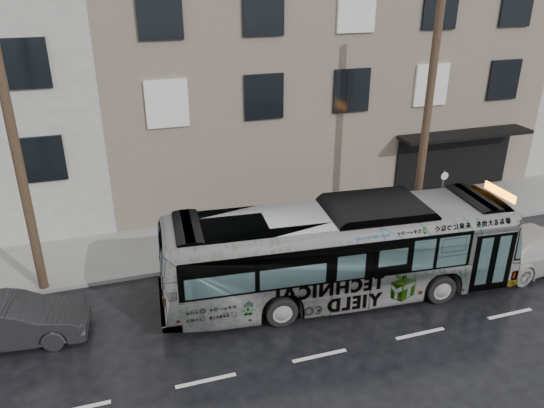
{
  "coord_description": "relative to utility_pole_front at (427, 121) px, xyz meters",
  "views": [
    {
      "loc": [
        -4.83,
        -13.25,
        9.87
      ],
      "look_at": [
        0.21,
        2.5,
        2.47
      ],
      "focal_mm": 35.0,
      "sensor_mm": 36.0,
      "label": 1
    }
  ],
  "objects": [
    {
      "name": "utility_pole_rear",
      "position": [
        -14.0,
        0.0,
        0.0
      ],
      "size": [
        0.3,
        0.3,
        9.0
      ],
      "primitive_type": "cylinder",
      "color": "#4D3926",
      "rests_on": "sidewalk"
    },
    {
      "name": "ground",
      "position": [
        -6.5,
        -3.3,
        -4.65
      ],
      "size": [
        120.0,
        120.0,
        0.0
      ],
      "primitive_type": "plane",
      "color": "black",
      "rests_on": "ground"
    },
    {
      "name": "building_taupe",
      "position": [
        -1.5,
        9.4,
        0.85
      ],
      "size": [
        20.0,
        12.0,
        11.0
      ],
      "primitive_type": "cube",
      "color": "gray",
      "rests_on": "ground"
    },
    {
      "name": "utility_pole_front",
      "position": [
        0.0,
        0.0,
        0.0
      ],
      "size": [
        0.3,
        0.3,
        9.0
      ],
      "primitive_type": "cylinder",
      "color": "#4D3926",
      "rests_on": "sidewalk"
    },
    {
      "name": "sidewalk",
      "position": [
        -6.5,
        1.6,
        -4.58
      ],
      "size": [
        90.0,
        3.6,
        0.15
      ],
      "primitive_type": "cube",
      "color": "gray",
      "rests_on": "ground"
    },
    {
      "name": "white_sedan",
      "position": [
        2.73,
        -3.58,
        -3.91
      ],
      "size": [
        5.27,
        2.55,
        1.48
      ],
      "primitive_type": "imported",
      "rotation": [
        0.0,
        0.0,
        1.67
      ],
      "color": "beige",
      "rests_on": "ground"
    },
    {
      "name": "bus",
      "position": [
        -4.77,
        -3.15,
        -3.05
      ],
      "size": [
        11.63,
        3.56,
        3.19
      ],
      "primitive_type": "imported",
      "rotation": [
        0.0,
        0.0,
        1.49
      ],
      "color": "#B2B2B2",
      "rests_on": "ground"
    },
    {
      "name": "dark_sedan",
      "position": [
        -14.65,
        -2.54,
        -3.96
      ],
      "size": [
        4.31,
        1.87,
        1.38
      ],
      "primitive_type": "imported",
      "rotation": [
        0.0,
        0.0,
        1.47
      ],
      "color": "black",
      "rests_on": "ground"
    },
    {
      "name": "sign_post",
      "position": [
        1.1,
        0.0,
        -3.3
      ],
      "size": [
        0.06,
        0.06,
        2.4
      ],
      "primitive_type": "cylinder",
      "color": "slate",
      "rests_on": "sidewalk"
    }
  ]
}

